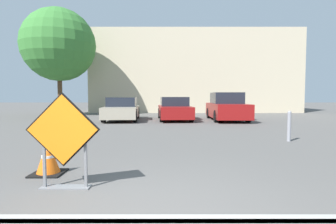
{
  "coord_description": "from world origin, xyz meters",
  "views": [
    {
      "loc": [
        0.2,
        -2.6,
        1.39
      ],
      "look_at": [
        0.24,
        9.94,
        0.64
      ],
      "focal_mm": 28.0,
      "sensor_mm": 36.0,
      "label": 1
    }
  ],
  "objects_px": {
    "traffic_cone_fourth": "(69,127)",
    "traffic_cone_fifth": "(73,123)",
    "parked_car_third": "(226,108)",
    "bollard_nearest": "(288,125)",
    "parked_car_second": "(173,109)",
    "parked_car_nearest": "(121,109)",
    "traffic_cone_third": "(68,131)",
    "traffic_cone_nearest": "(47,157)",
    "traffic_cone_second": "(56,143)",
    "road_closed_sign": "(62,138)"
  },
  "relations": [
    {
      "from": "traffic_cone_second",
      "to": "parked_car_nearest",
      "type": "distance_m",
      "value": 9.17
    },
    {
      "from": "traffic_cone_third",
      "to": "parked_car_nearest",
      "type": "height_order",
      "value": "parked_car_nearest"
    },
    {
      "from": "parked_car_second",
      "to": "parked_car_third",
      "type": "bearing_deg",
      "value": 172.8
    },
    {
      "from": "traffic_cone_third",
      "to": "parked_car_second",
      "type": "distance_m",
      "value": 8.49
    },
    {
      "from": "traffic_cone_fourth",
      "to": "traffic_cone_fifth",
      "type": "xyz_separation_m",
      "value": [
        -0.44,
        1.65,
        -0.0
      ]
    },
    {
      "from": "traffic_cone_second",
      "to": "traffic_cone_third",
      "type": "distance_m",
      "value": 1.61
    },
    {
      "from": "traffic_cone_second",
      "to": "parked_car_third",
      "type": "height_order",
      "value": "parked_car_third"
    },
    {
      "from": "parked_car_second",
      "to": "parked_car_third",
      "type": "height_order",
      "value": "parked_car_third"
    },
    {
      "from": "traffic_cone_fourth",
      "to": "parked_car_third",
      "type": "relative_size",
      "value": 0.15
    },
    {
      "from": "traffic_cone_nearest",
      "to": "traffic_cone_second",
      "type": "distance_m",
      "value": 1.56
    },
    {
      "from": "traffic_cone_third",
      "to": "parked_car_third",
      "type": "relative_size",
      "value": 0.17
    },
    {
      "from": "traffic_cone_second",
      "to": "road_closed_sign",
      "type": "bearing_deg",
      "value": -64.89
    },
    {
      "from": "traffic_cone_second",
      "to": "bollard_nearest",
      "type": "bearing_deg",
      "value": 16.84
    },
    {
      "from": "road_closed_sign",
      "to": "traffic_cone_third",
      "type": "height_order",
      "value": "road_closed_sign"
    },
    {
      "from": "parked_car_nearest",
      "to": "parked_car_second",
      "type": "distance_m",
      "value": 3.07
    },
    {
      "from": "traffic_cone_fourth",
      "to": "bollard_nearest",
      "type": "relative_size",
      "value": 0.69
    },
    {
      "from": "traffic_cone_second",
      "to": "parked_car_third",
      "type": "xyz_separation_m",
      "value": [
        6.05,
        9.21,
        0.45
      ]
    },
    {
      "from": "parked_car_third",
      "to": "bollard_nearest",
      "type": "distance_m",
      "value": 7.3
    },
    {
      "from": "traffic_cone_third",
      "to": "bollard_nearest",
      "type": "relative_size",
      "value": 0.78
    },
    {
      "from": "parked_car_nearest",
      "to": "parked_car_second",
      "type": "height_order",
      "value": "parked_car_second"
    },
    {
      "from": "parked_car_nearest",
      "to": "traffic_cone_second",
      "type": "bearing_deg",
      "value": 86.71
    },
    {
      "from": "traffic_cone_nearest",
      "to": "traffic_cone_fifth",
      "type": "bearing_deg",
      "value": 105.73
    },
    {
      "from": "traffic_cone_third",
      "to": "bollard_nearest",
      "type": "bearing_deg",
      "value": 3.0
    },
    {
      "from": "traffic_cone_nearest",
      "to": "parked_car_second",
      "type": "xyz_separation_m",
      "value": [
        2.52,
        10.88,
        0.33
      ]
    },
    {
      "from": "traffic_cone_fourth",
      "to": "parked_car_third",
      "type": "distance_m",
      "value": 9.27
    },
    {
      "from": "traffic_cone_second",
      "to": "traffic_cone_fifth",
      "type": "distance_m",
      "value": 4.82
    },
    {
      "from": "traffic_cone_nearest",
      "to": "traffic_cone_fourth",
      "type": "height_order",
      "value": "traffic_cone_fourth"
    },
    {
      "from": "traffic_cone_fourth",
      "to": "parked_car_nearest",
      "type": "relative_size",
      "value": 0.15
    },
    {
      "from": "parked_car_third",
      "to": "parked_car_nearest",
      "type": "bearing_deg",
      "value": 1.0
    },
    {
      "from": "parked_car_nearest",
      "to": "road_closed_sign",
      "type": "bearing_deg",
      "value": 91.9
    },
    {
      "from": "traffic_cone_fifth",
      "to": "parked_car_second",
      "type": "xyz_separation_m",
      "value": [
        4.25,
        4.73,
        0.32
      ]
    },
    {
      "from": "traffic_cone_fourth",
      "to": "traffic_cone_nearest",
      "type": "bearing_deg",
      "value": -73.94
    },
    {
      "from": "traffic_cone_fifth",
      "to": "parked_car_third",
      "type": "height_order",
      "value": "parked_car_third"
    },
    {
      "from": "parked_car_third",
      "to": "traffic_cone_third",
      "type": "bearing_deg",
      "value": 50.7
    },
    {
      "from": "parked_car_nearest",
      "to": "parked_car_third",
      "type": "relative_size",
      "value": 0.98
    },
    {
      "from": "traffic_cone_second",
      "to": "parked_car_nearest",
      "type": "relative_size",
      "value": 0.14
    },
    {
      "from": "traffic_cone_fourth",
      "to": "parked_car_nearest",
      "type": "xyz_separation_m",
      "value": [
        0.75,
        6.15,
        0.32
      ]
    },
    {
      "from": "traffic_cone_third",
      "to": "parked_car_second",
      "type": "height_order",
      "value": "parked_car_second"
    },
    {
      "from": "parked_car_third",
      "to": "traffic_cone_fourth",
      "type": "bearing_deg",
      "value": 42.55
    },
    {
      "from": "traffic_cone_third",
      "to": "parked_car_nearest",
      "type": "relative_size",
      "value": 0.17
    },
    {
      "from": "parked_car_nearest",
      "to": "bollard_nearest",
      "type": "height_order",
      "value": "parked_car_nearest"
    },
    {
      "from": "traffic_cone_third",
      "to": "traffic_cone_fourth",
      "type": "relative_size",
      "value": 1.14
    },
    {
      "from": "traffic_cone_third",
      "to": "traffic_cone_fifth",
      "type": "xyz_separation_m",
      "value": [
        -0.95,
        3.08,
        -0.05
      ]
    },
    {
      "from": "traffic_cone_fourth",
      "to": "bollard_nearest",
      "type": "distance_m",
      "value": 7.26
    },
    {
      "from": "traffic_cone_nearest",
      "to": "bollard_nearest",
      "type": "height_order",
      "value": "bollard_nearest"
    },
    {
      "from": "traffic_cone_nearest",
      "to": "parked_car_third",
      "type": "relative_size",
      "value": 0.14
    },
    {
      "from": "traffic_cone_fourth",
      "to": "traffic_cone_fifth",
      "type": "distance_m",
      "value": 1.7
    },
    {
      "from": "traffic_cone_fourth",
      "to": "parked_car_second",
      "type": "relative_size",
      "value": 0.15
    },
    {
      "from": "traffic_cone_fifth",
      "to": "bollard_nearest",
      "type": "height_order",
      "value": "bollard_nearest"
    },
    {
      "from": "traffic_cone_second",
      "to": "traffic_cone_third",
      "type": "height_order",
      "value": "traffic_cone_third"
    }
  ]
}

